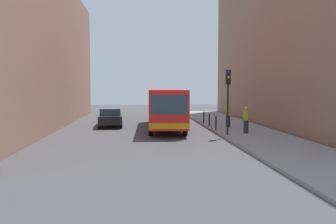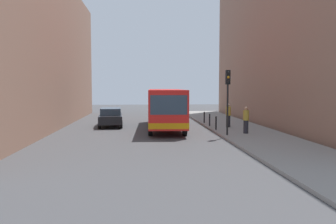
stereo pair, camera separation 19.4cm
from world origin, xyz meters
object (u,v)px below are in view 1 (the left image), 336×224
Objects in this scene: car_beside_bus at (110,117)px; bollard_near at (216,123)px; bollard_far at (204,117)px; traffic_light at (228,90)px; bus at (165,106)px; pedestrian_mid_sidewalk at (228,115)px; pedestrian_near_signal at (246,120)px; bollard_mid at (209,120)px.

car_beside_bus is 4.75× the size of bollard_near.
car_beside_bus is 4.75× the size of bollard_far.
car_beside_bus is 1.10× the size of traffic_light.
traffic_light is at bearing -88.00° from bollard_near.
bus reaches higher than bollard_far.
car_beside_bus is 2.50× the size of pedestrian_mid_sidewalk.
bus is at bearing 114.72° from pedestrian_near_signal.
pedestrian_mid_sidewalk is (1.17, 4.38, -1.95)m from traffic_light.
bus is 4.34m from bollard_far.
pedestrian_near_signal is at bearing -53.80° from bollard_near.
bollard_near is 4.66m from bollard_far.
bollard_near and bollard_far have the same top height.
bus is 3.64m from bollard_mid.
pedestrian_near_signal is at bearing 140.53° from bus.
bus is at bearing -145.72° from bollard_far.
traffic_light reaches higher than pedestrian_mid_sidewalk.
bollard_far is 3.42m from pedestrian_mid_sidewalk.
car_beside_bus is 4.75× the size of bollard_mid.
traffic_light is 4.32× the size of bollard_mid.
traffic_light is 2.28× the size of pedestrian_mid_sidewalk.
bollard_near is 0.54× the size of pedestrian_near_signal.
car_beside_bus reaches higher than bollard_mid.
bollard_mid is 4.71m from pedestrian_near_signal.
bollard_near is at bearing 148.83° from car_beside_bus.
bollard_near is (7.81, -4.04, -0.16)m from car_beside_bus.
car_beside_bus is 9.43m from pedestrian_mid_sidewalk.
pedestrian_near_signal is 0.97× the size of pedestrian_mid_sidewalk.
bus is 11.68× the size of bollard_mid.
pedestrian_mid_sidewalk reaches higher than pedestrian_near_signal.
pedestrian_mid_sidewalk is at bearing 172.41° from bus.
traffic_light is at bearing -88.90° from bollard_mid.
bollard_near is 2.63m from pedestrian_near_signal.
bollard_mid is at bearing 90.00° from bollard_near.
car_beside_bus reaches higher than bollard_far.
traffic_light is 4.93m from pedestrian_mid_sidewalk.
car_beside_bus is at bearing -175.47° from bollard_far.
bus reaches higher than pedestrian_mid_sidewalk.
bollard_near is 0.53× the size of pedestrian_mid_sidewalk.
pedestrian_mid_sidewalk is (-0.27, 3.61, 0.03)m from pedestrian_near_signal.
car_beside_bus is (-4.34, 1.75, -0.94)m from bus.
pedestrian_mid_sidewalk is (1.27, 1.51, 0.43)m from bollard_near.
bollard_near is (-0.10, 2.87, -2.38)m from traffic_light.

